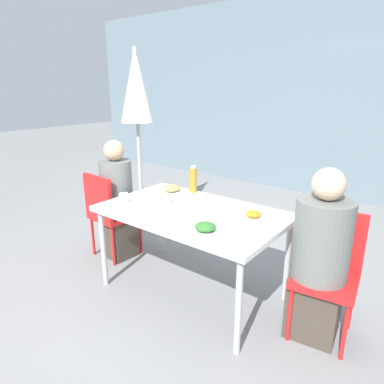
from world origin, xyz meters
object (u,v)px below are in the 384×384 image
(chair_right, at_px, (329,264))
(closed_umbrella, at_px, (137,95))
(chair_left, at_px, (108,210))
(bottle, at_px, (193,180))
(drinking_cup, at_px, (124,198))
(person_left, at_px, (118,203))
(person_right, at_px, (319,261))
(salad_bowl, at_px, (160,199))

(chair_right, xyz_separation_m, closed_umbrella, (-2.40, 0.57, 1.06))
(chair_left, height_order, bottle, bottle)
(drinking_cup, bearing_deg, person_left, 147.16)
(chair_left, bearing_deg, person_right, 7.55)
(chair_left, height_order, drinking_cup, chair_left)
(person_right, bearing_deg, closed_umbrella, -22.67)
(chair_right, distance_m, drinking_cup, 1.64)
(person_right, bearing_deg, person_left, -5.36)
(person_left, height_order, bottle, person_left)
(chair_left, distance_m, chair_right, 2.05)
(drinking_cup, bearing_deg, person_right, 12.22)
(person_left, relative_size, chair_right, 1.37)
(person_left, bearing_deg, chair_left, -121.92)
(drinking_cup, relative_size, salad_bowl, 0.44)
(person_left, xyz_separation_m, person_right, (1.94, 0.06, -0.01))
(closed_umbrella, xyz_separation_m, bottle, (1.11, -0.39, -0.71))
(closed_umbrella, height_order, salad_bowl, closed_umbrella)
(chair_left, bearing_deg, salad_bowl, 2.69)
(person_left, distance_m, closed_umbrella, 1.30)
(bottle, distance_m, salad_bowl, 0.42)
(salad_bowl, bearing_deg, person_right, 6.71)
(person_left, height_order, drinking_cup, person_left)
(person_right, bearing_deg, drinking_cup, 4.97)
(chair_right, relative_size, bottle, 3.51)
(closed_umbrella, distance_m, bottle, 1.38)
(chair_left, xyz_separation_m, person_right, (1.99, 0.14, 0.05))
(chair_right, distance_m, person_right, 0.11)
(person_right, xyz_separation_m, closed_umbrella, (-2.36, 0.65, 1.01))
(closed_umbrella, bearing_deg, chair_right, -13.25)
(person_right, distance_m, bottle, 1.31)
(person_left, distance_m, drinking_cup, 0.53)
(chair_right, height_order, bottle, bottle)
(chair_right, height_order, closed_umbrella, closed_umbrella)
(salad_bowl, bearing_deg, bottle, 85.33)
(chair_left, distance_m, bottle, 0.91)
(chair_left, relative_size, person_left, 0.73)
(closed_umbrella, bearing_deg, bottle, -19.53)
(drinking_cup, bearing_deg, chair_left, 157.95)
(chair_left, bearing_deg, person_left, 58.08)
(closed_umbrella, height_order, drinking_cup, closed_umbrella)
(closed_umbrella, bearing_deg, salad_bowl, -36.72)
(salad_bowl, bearing_deg, chair_right, 10.15)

